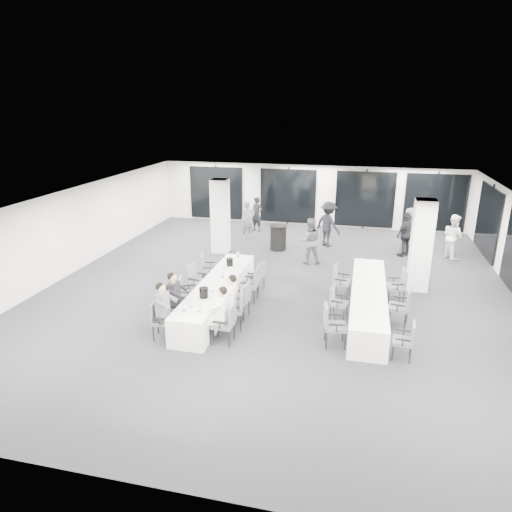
{
  "coord_description": "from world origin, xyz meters",
  "views": [
    {
      "loc": [
        2.35,
        -12.86,
        5.45
      ],
      "look_at": [
        -0.62,
        -0.2,
        1.09
      ],
      "focal_mm": 32.0,
      "sensor_mm": 36.0,
      "label": 1
    }
  ],
  "objects": [
    {
      "name": "chair_side_left_far",
      "position": [
        1.89,
        -0.14,
        0.55
      ],
      "size": [
        0.54,
        0.58,
        0.96
      ],
      "rotation": [
        0.0,
        0.0,
        -1.7
      ],
      "color": "#515359",
      "rests_on": "floor"
    },
    {
      "name": "water_bottle_a",
      "position": [
        -1.52,
        -3.77,
        0.87
      ],
      "size": [
        0.07,
        0.07,
        0.23
      ],
      "primitive_type": "cylinder",
      "color": "silver",
      "rests_on": "banquet_table_main"
    },
    {
      "name": "chair_side_right_near",
      "position": [
        3.55,
        -3.34,
        0.5
      ],
      "size": [
        0.48,
        0.53,
        0.88
      ],
      "rotation": [
        0.0,
        0.0,
        1.48
      ],
      "color": "#515359",
      "rests_on": "floor"
    },
    {
      "name": "standing_guest_c",
      "position": [
        1.13,
        4.89,
        1.02
      ],
      "size": [
        1.46,
        1.35,
        2.05
      ],
      "primitive_type": "imported",
      "rotation": [
        0.0,
        0.0,
        2.47
      ],
      "color": "black",
      "rests_on": "floor"
    },
    {
      "name": "seated_guest_d",
      "position": [
        -0.71,
        -2.77,
        0.81
      ],
      "size": [
        0.5,
        0.38,
        1.44
      ],
      "rotation": [
        0.0,
        0.0,
        1.57
      ],
      "color": "white",
      "rests_on": "floor"
    },
    {
      "name": "chair_side_right_mid",
      "position": [
        3.56,
        -1.66,
        0.58
      ],
      "size": [
        0.59,
        0.63,
        1.01
      ],
      "rotation": [
        0.0,
        0.0,
        1.39
      ],
      "color": "#515359",
      "rests_on": "floor"
    },
    {
      "name": "standing_guest_a",
      "position": [
        -2.24,
        5.17,
        0.9
      ],
      "size": [
        0.81,
        0.74,
        1.79
      ],
      "primitive_type": "imported",
      "rotation": [
        0.0,
        0.0,
        0.41
      ],
      "color": "#585A60",
      "rests_on": "floor"
    },
    {
      "name": "water_bottle_c",
      "position": [
        -1.35,
        0.39,
        0.86
      ],
      "size": [
        0.07,
        0.07,
        0.23
      ],
      "primitive_type": "cylinder",
      "color": "silver",
      "rests_on": "banquet_table_main"
    },
    {
      "name": "ice_bucket_near",
      "position": [
        -1.38,
        -2.76,
        0.88
      ],
      "size": [
        0.23,
        0.23,
        0.26
      ],
      "primitive_type": "cylinder",
      "color": "black",
      "rests_on": "banquet_table_main"
    },
    {
      "name": "standing_guest_e",
      "position": [
        4.24,
        4.94,
        0.96
      ],
      "size": [
        0.74,
        1.02,
        1.93
      ],
      "primitive_type": "imported",
      "rotation": [
        0.0,
        0.0,
        1.37
      ],
      "color": "#585A60",
      "rests_on": "floor"
    },
    {
      "name": "chair_main_right_far",
      "position": [
        -0.55,
        -0.19,
        0.51
      ],
      "size": [
        0.54,
        0.57,
        0.89
      ],
      "rotation": [
        0.0,
        0.0,
        1.32
      ],
      "color": "#515359",
      "rests_on": "floor"
    },
    {
      "name": "plate_c",
      "position": [
        -1.29,
        -2.35,
        0.76
      ],
      "size": [
        0.19,
        0.19,
        0.03
      ],
      "color": "white",
      "rests_on": "banquet_table_main"
    },
    {
      "name": "seated_guest_c",
      "position": [
        -0.71,
        -3.56,
        0.81
      ],
      "size": [
        0.5,
        0.38,
        1.44
      ],
      "rotation": [
        0.0,
        0.0,
        1.57
      ],
      "color": "white",
      "rests_on": "floor"
    },
    {
      "name": "chair_main_left_near",
      "position": [
        -2.21,
        -3.68,
        0.52
      ],
      "size": [
        0.52,
        0.56,
        0.91
      ],
      "rotation": [
        0.0,
        0.0,
        -1.42
      ],
      "color": "#515359",
      "rests_on": "floor"
    },
    {
      "name": "room",
      "position": [
        0.89,
        1.11,
        1.39
      ],
      "size": [
        14.04,
        16.04,
        2.84
      ],
      "color": "#24242A",
      "rests_on": "ground"
    },
    {
      "name": "chair_main_right_mid",
      "position": [
        -0.55,
        -2.14,
        0.55
      ],
      "size": [
        0.54,
        0.59,
        0.96
      ],
      "rotation": [
        0.0,
        0.0,
        1.44
      ],
      "color": "#515359",
      "rests_on": "floor"
    },
    {
      "name": "chair_main_left_second",
      "position": [
        -2.22,
        -2.97,
        0.59
      ],
      "size": [
        0.6,
        0.64,
        1.04
      ],
      "rotation": [
        0.0,
        0.0,
        -1.73
      ],
      "color": "#515359",
      "rests_on": "floor"
    },
    {
      "name": "chair_main_left_mid",
      "position": [
        -2.21,
        -1.98,
        0.52
      ],
      "size": [
        0.56,
        0.59,
        0.91
      ],
      "rotation": [
        0.0,
        0.0,
        -1.31
      ],
      "color": "#515359",
      "rests_on": "floor"
    },
    {
      "name": "chair_side_right_far",
      "position": [
        3.56,
        -0.17,
        0.56
      ],
      "size": [
        0.57,
        0.61,
        0.98
      ],
      "rotation": [
        0.0,
        0.0,
        1.73
      ],
      "color": "#515359",
      "rests_on": "floor"
    },
    {
      "name": "standing_guest_g",
      "position": [
        -2.14,
        6.42,
        0.87
      ],
      "size": [
        0.77,
        0.7,
        1.74
      ],
      "primitive_type": "imported",
      "rotation": [
        0.0,
        0.0,
        -0.36
      ],
      "color": "black",
      "rests_on": "floor"
    },
    {
      "name": "plate_b",
      "position": [
        -1.2,
        -3.6,
        0.76
      ],
      "size": [
        0.22,
        0.22,
        0.03
      ],
      "color": "white",
      "rests_on": "banquet_table_main"
    },
    {
      "name": "chair_main_right_second",
      "position": [
        -0.54,
        -2.75,
        0.59
      ],
      "size": [
        0.62,
        0.65,
        1.04
      ],
      "rotation": [
        0.0,
        0.0,
        1.78
      ],
      "color": "#515359",
      "rests_on": "floor"
    },
    {
      "name": "banquet_table_side",
      "position": [
        2.72,
        -1.21,
        0.38
      ],
      "size": [
        0.9,
        5.0,
        0.75
      ],
      "primitive_type": "cube",
      "color": "white",
      "rests_on": "floor"
    },
    {
      "name": "standing_guest_b",
      "position": [
        0.67,
        2.63,
        0.94
      ],
      "size": [
        1.01,
        0.75,
        1.88
      ],
      "primitive_type": "imported",
      "rotation": [
        0.0,
        0.0,
        3.38
      ],
      "color": "#585A60",
      "rests_on": "floor"
    },
    {
      "name": "water_bottle_b",
      "position": [
        -1.29,
        -1.43,
        0.85
      ],
      "size": [
        0.06,
        0.06,
        0.2
      ],
      "primitive_type": "cylinder",
      "color": "silver",
      "rests_on": "banquet_table_main"
    },
    {
      "name": "chair_main_left_fourth",
      "position": [
        -2.21,
        -1.13,
        0.57
      ],
      "size": [
        0.58,
        0.62,
        0.99
      ],
      "rotation": [
        0.0,
        0.0,
        -1.75
      ],
      "color": "#515359",
      "rests_on": "floor"
    },
    {
      "name": "chair_side_left_near",
      "position": [
        1.89,
        -3.1,
        0.58
      ],
      "size": [
        0.59,
        0.63,
        1.02
      ],
      "rotation": [
        0.0,
        0.0,
        -1.41
      ],
      "color": "#515359",
      "rests_on": "floor"
    },
    {
      "name": "standing_guest_h",
      "position": [
        5.72,
        4.4,
        0.93
      ],
      "size": [
        0.92,
        1.05,
        1.87
      ],
      "primitive_type": "imported",
      "rotation": [
        0.0,
        0.0,
        2.08
      ],
      "color": "white",
      "rests_on": "floor"
    },
    {
      "name": "column_right",
      "position": [
        4.2,
        1.0,
        1.4
      ],
      "size": [
        0.6,
        0.6,
        2.8
      ],
      "primitive_type": "cube",
      "color": "silver",
      "rests_on": "floor"
    },
    {
      "name": "chair_main_right_near",
      "position": [
        -0.54,
        -3.56,
        0.57
      ],
      "size": [
        0.51,
        0.57,
        0.99
      ],
      "rotation": [
        0.0,
        0.0,
        1.55
      ],
      "color": "#515359",
      "rests_on": "floor"
    },
    {
      "name": "plate_a",
      "position": [
        -1.48,
        -3.38,
        0.76
      ],
      "size": [
        0.19,
        0.19,
        0.03
      ],
      "color": "white",
      "rests_on": "banquet_table_main"
    },
    {
      "name": "seated_guest_a",
      "position": [
        -2.05,
        -3.67,
        0.81
      ],
      "size": [
        0.5,
        0.38,
        1.44
      ],
      "rotation": [
        0.0,
        0.0,
        -1.57
      ],
      "color": "#585A60",
      "rests_on": "floor"
    },
    {
      "name": "column_left",
      "position": [
        -2.8,
        3.2,
        1.4
      ],
      "size": [
        0.6,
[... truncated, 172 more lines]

